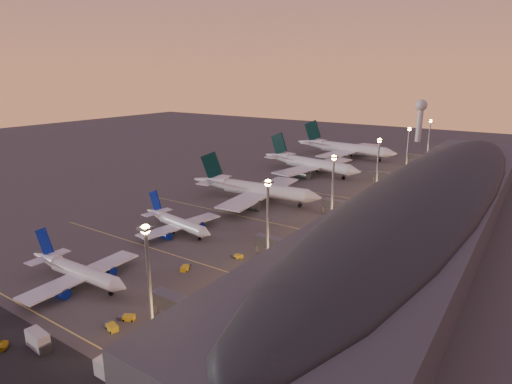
% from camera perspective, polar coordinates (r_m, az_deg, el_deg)
% --- Properties ---
extents(ground, '(700.00, 700.00, 0.00)m').
position_cam_1_polar(ground, '(136.56, -11.42, -6.90)').
color(ground, '#403D3B').
extents(airliner_narrow_south, '(35.55, 31.73, 12.71)m').
position_cam_1_polar(airliner_narrow_south, '(118.65, -22.78, -9.67)').
color(airliner_narrow_south, silver).
rests_on(airliner_narrow_south, ground).
extents(airliner_narrow_north, '(34.34, 30.99, 12.28)m').
position_cam_1_polar(airliner_narrow_north, '(146.23, -10.53, -4.00)').
color(airliner_narrow_north, silver).
rests_on(airliner_narrow_north, ground).
extents(airliner_wide_near, '(59.95, 54.92, 19.18)m').
position_cam_1_polar(airliner_wide_near, '(178.11, -0.28, 0.40)').
color(airliner_wide_near, silver).
rests_on(airliner_wide_near, ground).
extents(airliner_wide_mid, '(61.97, 57.18, 19.88)m').
position_cam_1_polar(airliner_wide_mid, '(230.22, 7.13, 3.80)').
color(airliner_wide_mid, silver).
rests_on(airliner_wide_mid, ground).
extents(airliner_wide_far, '(68.97, 63.10, 22.06)m').
position_cam_1_polar(airliner_wide_far, '(278.79, 11.71, 5.75)').
color(airliner_wide_far, silver).
rests_on(airliner_wide_far, ground).
extents(terminal_building, '(56.35, 255.00, 17.46)m').
position_cam_1_polar(terminal_building, '(168.12, 22.73, -0.39)').
color(terminal_building, '#444549').
rests_on(terminal_building, ground).
extents(light_masts, '(2.20, 217.20, 25.90)m').
position_cam_1_polar(light_masts, '(165.72, 13.77, 3.29)').
color(light_masts, gray).
rests_on(light_masts, ground).
extents(radar_tower, '(9.00, 9.00, 32.50)m').
position_cam_1_polar(radar_tower, '(358.10, 21.08, 9.76)').
color(radar_tower, silver).
rests_on(radar_tower, ground).
extents(lane_markings, '(90.00, 180.36, 0.00)m').
position_cam_1_polar(lane_markings, '(165.06, -1.55, -2.62)').
color(lane_markings, '#D8C659').
rests_on(lane_markings, ground).
extents(baggage_tug_a, '(4.40, 2.59, 1.23)m').
position_cam_1_polar(baggage_tug_a, '(97.93, -18.74, -16.62)').
color(baggage_tug_a, gold).
rests_on(baggage_tug_a, ground).
extents(baggage_tug_b, '(4.03, 3.11, 1.13)m').
position_cam_1_polar(baggage_tug_b, '(100.08, -16.85, -15.74)').
color(baggage_tug_b, gold).
rests_on(baggage_tug_b, ground).
extents(baggage_tug_c, '(3.70, 1.93, 1.05)m').
position_cam_1_polar(baggage_tug_c, '(124.79, -2.52, -8.56)').
color(baggage_tug_c, gold).
rests_on(baggage_tug_c, ground).
extents(catering_truck_a, '(6.25, 2.86, 3.42)m').
position_cam_1_polar(catering_truck_a, '(96.84, -26.98, -17.26)').
color(catering_truck_a, silver).
rests_on(catering_truck_a, ground).
extents(catering_truck_b, '(5.74, 2.31, 3.22)m').
position_cam_1_polar(catering_truck_b, '(84.41, -18.95, -21.61)').
color(catering_truck_b, silver).
rests_on(catering_truck_b, ground).
extents(baggage_tug_d, '(3.00, 4.45, 1.24)m').
position_cam_1_polar(baggage_tug_d, '(119.24, -9.38, -9.91)').
color(baggage_tug_d, gold).
rests_on(baggage_tug_d, ground).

